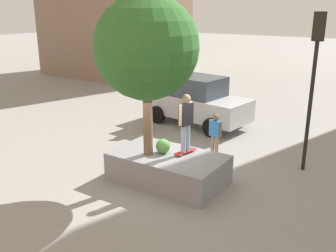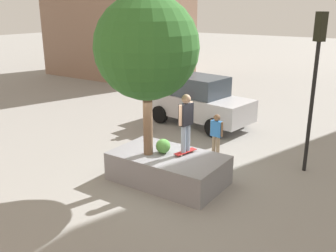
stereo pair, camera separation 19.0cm
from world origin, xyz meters
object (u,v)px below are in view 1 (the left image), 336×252
(plaza_tree, at_px, (147,48))
(sedan_parked, at_px, (196,100))
(skateboard, at_px, (185,152))
(skateboarder, at_px, (186,119))
(passerby_with_bag, at_px, (215,132))
(traffic_light_corner, at_px, (315,67))
(planter_ledge, at_px, (168,168))
(bystander_watching, at_px, (148,111))

(plaza_tree, bearing_deg, sedan_parked, 105.79)
(plaza_tree, xyz_separation_m, sedan_parked, (-1.68, 5.94, -2.92))
(skateboard, xyz_separation_m, skateboarder, (0.00, 0.00, 1.03))
(passerby_with_bag, bearing_deg, traffic_light_corner, 8.75)
(traffic_light_corner, relative_size, passerby_with_bag, 3.26)
(plaza_tree, height_order, sedan_parked, plaza_tree)
(skateboard, height_order, skateboarder, skateboarder)
(planter_ledge, relative_size, traffic_light_corner, 0.68)
(passerby_with_bag, height_order, bystander_watching, bystander_watching)
(skateboard, xyz_separation_m, sedan_parked, (-2.59, 5.29, 0.18))
(plaza_tree, relative_size, sedan_parked, 0.94)
(planter_ledge, distance_m, sedan_parked, 6.10)
(planter_ledge, relative_size, sedan_parked, 0.68)
(traffic_light_corner, bearing_deg, skateboard, -135.18)
(skateboard, bearing_deg, planter_ledge, -137.22)
(plaza_tree, xyz_separation_m, skateboard, (0.91, 0.65, -3.10))
(skateboarder, distance_m, bystander_watching, 5.10)
(plaza_tree, height_order, skateboard, plaza_tree)
(skateboarder, height_order, passerby_with_bag, skateboarder)
(sedan_parked, height_order, passerby_with_bag, sedan_parked)
(skateboard, relative_size, passerby_with_bag, 0.54)
(planter_ledge, relative_size, bystander_watching, 2.20)
(skateboarder, relative_size, sedan_parked, 0.36)
(bystander_watching, bearing_deg, planter_ledge, -46.69)
(skateboard, bearing_deg, passerby_with_bag, 94.18)
(sedan_parked, height_order, traffic_light_corner, traffic_light_corner)
(planter_ledge, relative_size, skateboard, 4.10)
(skateboard, distance_m, bystander_watching, 4.98)
(plaza_tree, height_order, skateboarder, plaza_tree)
(skateboarder, bearing_deg, skateboard, -90.00)
(skateboarder, distance_m, sedan_parked, 5.95)
(bystander_watching, bearing_deg, skateboarder, -40.56)
(planter_ledge, height_order, traffic_light_corner, traffic_light_corner)
(planter_ledge, distance_m, skateboard, 0.73)
(planter_ledge, distance_m, skateboarder, 1.62)
(sedan_parked, relative_size, passerby_with_bag, 3.23)
(skateboard, distance_m, sedan_parked, 5.89)
(skateboard, relative_size, skateboarder, 0.47)
(sedan_parked, bearing_deg, skateboarder, -63.90)
(passerby_with_bag, distance_m, bystander_watching, 3.72)
(skateboarder, height_order, sedan_parked, skateboarder)
(skateboard, height_order, passerby_with_bag, passerby_with_bag)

